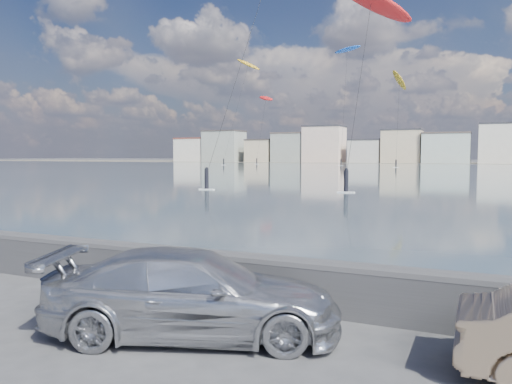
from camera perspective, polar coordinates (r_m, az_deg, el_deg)
ground at (r=8.98m, az=-17.21°, el=-15.73°), size 700.00×700.00×0.00m
bay_water at (r=98.00m, az=21.02°, el=2.21°), size 500.00×177.00×0.00m
far_shore_strip at (r=206.39m, az=22.78°, el=3.09°), size 500.00×60.00×0.00m
seawall at (r=10.89m, az=-7.72°, el=-8.83°), size 400.00×0.36×1.08m
far_buildings at (r=192.36m, az=23.11°, el=4.81°), size 240.79×13.26×14.60m
car_silver at (r=8.61m, az=-7.17°, el=-11.42°), size 5.34×3.62×1.44m
kitesurfer_0 at (r=171.18m, az=1.12°, el=10.58°), size 8.81×11.55×23.87m
kitesurfer_5 at (r=139.70m, az=16.07°, el=12.05°), size 4.46×17.90×25.55m
kitesurfer_6 at (r=163.97m, az=-0.92°, el=14.27°), size 9.57×16.81×34.55m
kitesurfer_9 at (r=157.99m, az=10.40°, el=15.59°), size 9.69×16.59×35.65m
kitesurfer_12 at (r=52.94m, az=13.03°, el=20.38°), size 8.74×14.37×20.51m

